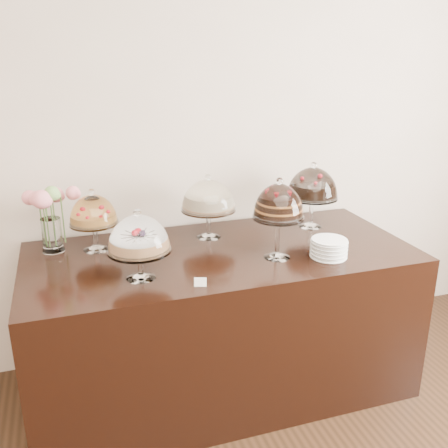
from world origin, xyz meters
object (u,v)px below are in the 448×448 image
object	(u,v)px
cake_stand_dark_choco	(313,186)
flower_vase	(48,210)
cake_stand_sugar_sponge	(139,237)
cake_stand_cheesecake	(208,198)
cake_stand_choco_layer	(279,204)
cake_stand_fruit_tart	(93,213)
plate_stack	(329,248)
display_counter	(221,320)

from	to	relation	value
cake_stand_dark_choco	flower_vase	xyz separation A→B (m)	(-1.60, 0.09, -0.03)
cake_stand_sugar_sponge	cake_stand_cheesecake	world-z (taller)	cake_stand_cheesecake
cake_stand_choco_layer	cake_stand_fruit_tart	distance (m)	1.04
cake_stand_cheesecake	plate_stack	world-z (taller)	cake_stand_cheesecake
display_counter	plate_stack	world-z (taller)	plate_stack
cake_stand_sugar_sponge	plate_stack	bearing A→B (deg)	-3.01
display_counter	cake_stand_choco_layer	world-z (taller)	cake_stand_choco_layer
cake_stand_sugar_sponge	plate_stack	world-z (taller)	cake_stand_sugar_sponge
display_counter	cake_stand_sugar_sponge	distance (m)	0.86
cake_stand_sugar_sponge	cake_stand_dark_choco	distance (m)	1.26
cake_stand_dark_choco	cake_stand_sugar_sponge	bearing A→B (deg)	-159.57
plate_stack	display_counter	bearing A→B (deg)	153.22
cake_stand_dark_choco	cake_stand_fruit_tart	distance (m)	1.36
cake_stand_choco_layer	cake_stand_cheesecake	distance (m)	0.51
cake_stand_sugar_sponge	cake_stand_fruit_tart	size ratio (longest dim) A/B	1.01
display_counter	cake_stand_sugar_sponge	size ratio (longest dim) A/B	6.00
cake_stand_sugar_sponge	flower_vase	bearing A→B (deg)	128.86
cake_stand_cheesecake	plate_stack	size ratio (longest dim) A/B	1.99
cake_stand_choco_layer	cake_stand_fruit_tart	world-z (taller)	cake_stand_choco_layer
cake_stand_sugar_sponge	cake_stand_choco_layer	world-z (taller)	cake_stand_choco_layer
flower_vase	cake_stand_fruit_tart	bearing A→B (deg)	-14.50
cake_stand_fruit_tart	plate_stack	xyz separation A→B (m)	(1.22, -0.52, -0.17)
cake_stand_dark_choco	cake_stand_fruit_tart	size ratio (longest dim) A/B	1.18
display_counter	flower_vase	xyz separation A→B (m)	(-0.92, 0.31, 0.69)
display_counter	cake_stand_choco_layer	xyz separation A→B (m)	(0.27, -0.18, 0.76)
display_counter	flower_vase	size ratio (longest dim) A/B	5.61
flower_vase	plate_stack	world-z (taller)	flower_vase
display_counter	cake_stand_sugar_sponge	world-z (taller)	cake_stand_sugar_sponge
cake_stand_cheesecake	cake_stand_sugar_sponge	bearing A→B (deg)	-136.95
cake_stand_choco_layer	cake_stand_cheesecake	size ratio (longest dim) A/B	1.15
cake_stand_sugar_sponge	cake_stand_choco_layer	size ratio (longest dim) A/B	0.81
cake_stand_cheesecake	cake_stand_dark_choco	world-z (taller)	cake_stand_dark_choco
plate_stack	cake_stand_choco_layer	bearing A→B (deg)	161.87
display_counter	cake_stand_cheesecake	bearing A→B (deg)	91.03
cake_stand_choco_layer	cake_stand_dark_choco	distance (m)	0.58
cake_stand_fruit_tart	flower_vase	world-z (taller)	flower_vase
cake_stand_sugar_sponge	cake_stand_cheesecake	distance (m)	0.67
cake_stand_sugar_sponge	cake_stand_choco_layer	bearing A→B (deg)	2.62
cake_stand_sugar_sponge	cake_stand_cheesecake	xyz separation A→B (m)	(0.49, 0.46, 0.03)
cake_stand_cheesecake	plate_stack	distance (m)	0.77
flower_vase	plate_stack	xyz separation A→B (m)	(1.46, -0.58, -0.19)
cake_stand_choco_layer	cake_stand_sugar_sponge	bearing A→B (deg)	-177.38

